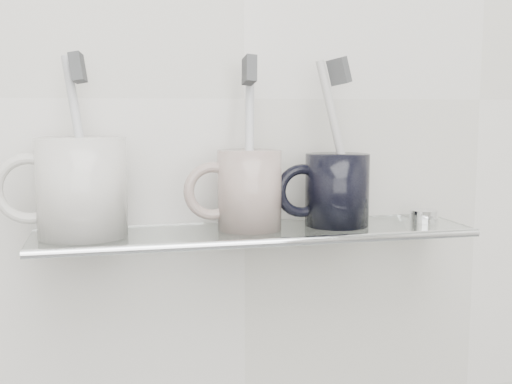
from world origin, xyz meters
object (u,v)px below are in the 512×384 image
object	(u,v)px
mug_right	(337,190)
mug_left	(82,187)
mug_center	(250,190)
shelf_glass	(256,233)

from	to	relation	value
mug_right	mug_left	bearing A→B (deg)	-161.54
mug_left	mug_center	bearing A→B (deg)	5.93
mug_center	mug_right	xyz separation A→B (m)	(0.11, 0.00, -0.00)
shelf_glass	mug_right	distance (m)	0.11
mug_left	mug_right	bearing A→B (deg)	5.93
mug_center	mug_right	distance (m)	0.11
mug_left	shelf_glass	bearing A→B (deg)	4.44
shelf_glass	mug_left	bearing A→B (deg)	178.51
shelf_glass	mug_left	size ratio (longest dim) A/B	4.66
mug_left	mug_right	world-z (taller)	mug_left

